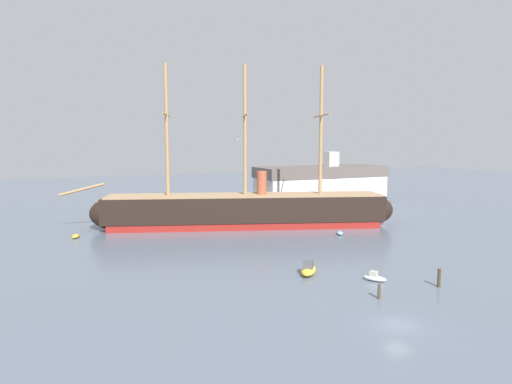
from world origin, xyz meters
name	(u,v)px	position (x,y,z in m)	size (l,w,h in m)	color
ground_plane	(398,325)	(0.00, 0.00, 0.00)	(400.00, 400.00, 0.00)	slate
tall_ship	(245,210)	(5.94, 52.74, 3.56)	(65.61, 27.21, 32.70)	maroon
motorboat_foreground_right	(375,278)	(6.92, 12.32, 0.44)	(2.63, 3.17, 1.25)	silver
motorboat_near_centre	(309,270)	(0.66, 18.25, 0.67)	(4.29, 4.69, 1.89)	gold
dinghy_alongside_stern	(340,233)	(19.37, 38.40, 0.33)	(2.40, 2.96, 0.65)	#7FB2D6
dinghy_far_left	(76,236)	(-26.49, 55.76, 0.33)	(2.02, 3.00, 0.65)	gold
motorboat_distant_centre	(213,216)	(3.17, 64.88, 0.56)	(2.40, 4.04, 1.59)	#B22D28
mooring_piling_nearest	(379,292)	(3.12, 6.73, 0.84)	(0.38, 0.38, 1.69)	#4C3D2D
mooring_piling_left_pair	(439,278)	(12.52, 7.14, 1.14)	(0.41, 0.41, 2.28)	#423323
dockside_warehouse_right	(321,185)	(39.39, 77.32, 5.18)	(39.99, 15.12, 14.44)	#565659
seagull_in_flight	(239,140)	(-8.29, 20.82, 17.93)	(0.41, 1.32, 0.14)	silver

